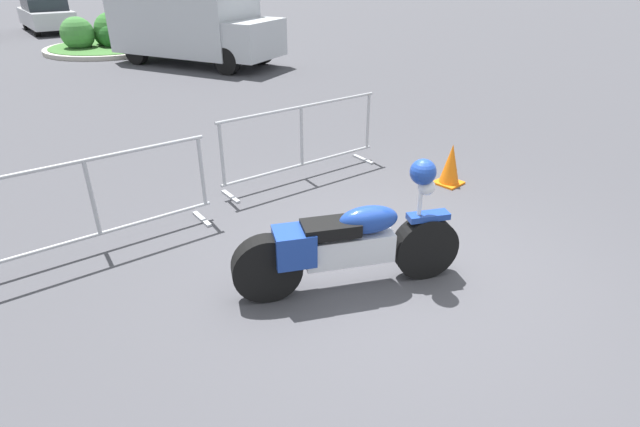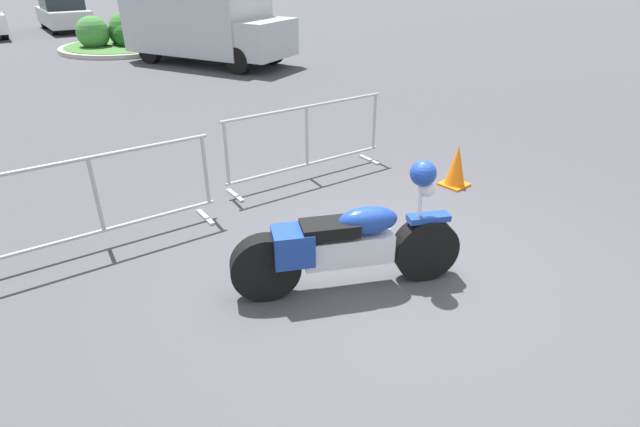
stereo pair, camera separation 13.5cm
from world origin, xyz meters
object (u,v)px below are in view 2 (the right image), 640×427
object	(u,v)px
motorcycle	(348,244)
traffic_cone	(457,166)
parked_car_silver	(63,14)
crowd_barrier_near	(97,201)
crowd_barrier_far	(307,141)
delivery_van	(203,19)

from	to	relation	value
motorcycle	traffic_cone	size ratio (longest dim) A/B	3.45
parked_car_silver	traffic_cone	bearing A→B (deg)	-176.31
crowd_barrier_near	crowd_barrier_far	bearing A→B (deg)	0.00
crowd_barrier_far	parked_car_silver	distance (m)	19.56
crowd_barrier_near	traffic_cone	xyz separation A→B (m)	(4.31, -1.61, -0.27)
motorcycle	crowd_barrier_near	bearing A→B (deg)	151.72
motorcycle	delivery_van	bearing A→B (deg)	95.60
crowd_barrier_far	traffic_cone	world-z (taller)	crowd_barrier_far
motorcycle	crowd_barrier_far	size ratio (longest dim) A/B	0.79
traffic_cone	motorcycle	bearing A→B (deg)	-165.70
crowd_barrier_far	parked_car_silver	world-z (taller)	parked_car_silver
crowd_barrier_near	traffic_cone	bearing A→B (deg)	-20.49
crowd_barrier_near	parked_car_silver	xyz separation A→B (m)	(5.63, 19.37, 0.12)
crowd_barrier_far	traffic_cone	size ratio (longest dim) A/B	4.35
motorcycle	crowd_barrier_far	world-z (taller)	motorcycle
motorcycle	delivery_van	xyz separation A→B (m)	(4.91, 11.10, 0.76)
crowd_barrier_near	motorcycle	bearing A→B (deg)	-57.73
crowd_barrier_near	parked_car_silver	distance (m)	20.17
crowd_barrier_near	crowd_barrier_far	world-z (taller)	same
crowd_barrier_near	delivery_van	world-z (taller)	delivery_van
delivery_van	crowd_barrier_far	bearing A→B (deg)	-41.17
motorcycle	crowd_barrier_far	distance (m)	2.76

